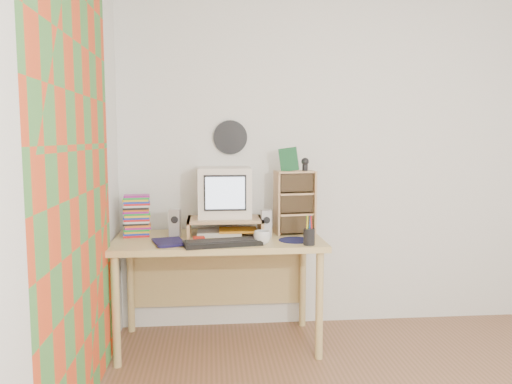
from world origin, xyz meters
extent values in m
plane|color=white|center=(0.00, 1.75, 1.25)|extent=(3.50, 0.00, 3.50)
plane|color=white|center=(-1.75, 0.00, 1.25)|extent=(0.00, 3.50, 3.50)
plane|color=#DF481F|center=(-1.71, 0.48, 1.15)|extent=(0.00, 2.20, 2.20)
cylinder|color=black|center=(-0.93, 1.73, 1.43)|extent=(0.25, 0.02, 0.25)
cube|color=#D2B771|center=(-1.03, 1.38, 0.73)|extent=(1.40, 0.70, 0.04)
cube|color=#D2B771|center=(-1.03, 1.71, 0.38)|extent=(1.33, 0.02, 0.41)
cylinder|color=#D2B771|center=(-1.67, 1.09, 0.35)|extent=(0.05, 0.05, 0.71)
cylinder|color=#D2B771|center=(-0.39, 1.09, 0.35)|extent=(0.05, 0.05, 0.71)
cylinder|color=#D2B771|center=(-1.67, 1.67, 0.35)|extent=(0.05, 0.05, 0.71)
cylinder|color=#D2B771|center=(-0.39, 1.67, 0.35)|extent=(0.05, 0.05, 0.71)
cube|color=tan|center=(-1.23, 1.48, 0.81)|extent=(0.02, 0.30, 0.12)
cube|color=tan|center=(-0.73, 1.48, 0.81)|extent=(0.02, 0.30, 0.12)
cube|color=tan|center=(-0.98, 1.48, 0.86)|extent=(0.52, 0.30, 0.02)
cube|color=silver|center=(-0.98, 1.53, 1.04)|extent=(0.37, 0.37, 0.35)
cube|color=#A3A3A7|center=(-1.32, 1.44, 0.85)|extent=(0.08, 0.08, 0.19)
cube|color=#A3A3A7|center=(-0.70, 1.41, 0.84)|extent=(0.07, 0.07, 0.18)
cube|color=black|center=(-1.01, 1.14, 0.77)|extent=(0.51, 0.25, 0.03)
cube|color=tan|center=(-0.49, 1.48, 0.97)|extent=(0.28, 0.18, 0.45)
imported|color=silver|center=(-0.75, 1.15, 0.79)|extent=(0.13, 0.13, 0.09)
imported|color=#140F39|center=(-1.44, 1.19, 0.77)|extent=(0.26, 0.22, 0.04)
cylinder|color=#101136|center=(-0.52, 1.25, 0.75)|extent=(0.25, 0.25, 0.00)
cube|color=red|center=(-1.16, 1.25, 0.77)|extent=(0.08, 0.06, 0.04)
cube|color=#18572E|center=(-0.54, 1.46, 1.28)|extent=(0.13, 0.07, 0.16)
camera|label=1|loc=(-1.08, -1.96, 1.42)|focal=35.00mm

